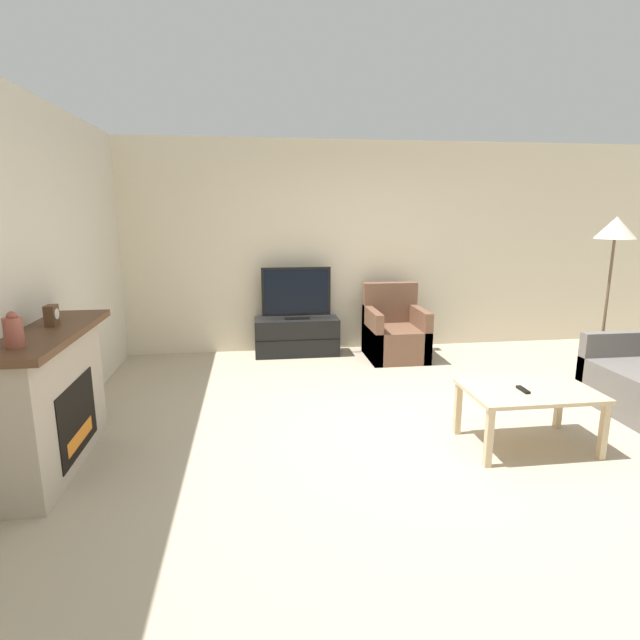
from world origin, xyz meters
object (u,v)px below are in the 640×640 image
object	(u,v)px
mantel_clock	(52,315)
remote	(523,390)
tv	(296,295)
armchair	(394,334)
coffee_table	(529,396)
floor_lamp	(615,237)
fireplace	(50,399)
mantel_vase_left	(13,331)
tv_stand	(297,336)

from	to	relation	value
mantel_clock	remote	world-z (taller)	mantel_clock
tv	armchair	size ratio (longest dim) A/B	0.95
tv	coffee_table	world-z (taller)	tv
coffee_table	mantel_clock	bearing A→B (deg)	175.18
armchair	floor_lamp	distance (m)	2.61
fireplace	coffee_table	size ratio (longest dim) A/B	1.48
mantel_vase_left	remote	distance (m)	3.53
coffee_table	remote	distance (m)	0.11
mantel_clock	armchair	xyz separation A→B (m)	(3.18, 2.22, -0.80)
tv	remote	xyz separation A→B (m)	(1.49, -2.84, -0.30)
mantel_clock	floor_lamp	world-z (taller)	floor_lamp
remote	mantel_vase_left	bearing A→B (deg)	-175.79
fireplace	floor_lamp	distance (m)	5.29
tv	coffee_table	xyz separation A→B (m)	(1.57, -2.80, -0.37)
fireplace	mantel_vase_left	distance (m)	0.74
tv	armchair	xyz separation A→B (m)	(1.21, -0.28, -0.49)
tv	remote	world-z (taller)	tv
fireplace	armchair	world-z (taller)	fireplace
fireplace	mantel_clock	xyz separation A→B (m)	(0.02, 0.14, 0.57)
remote	fireplace	bearing A→B (deg)	177.04
mantel_clock	tv_stand	distance (m)	3.30
armchair	floor_lamp	xyz separation A→B (m)	(1.87, -1.29, 1.27)
tv	armchair	world-z (taller)	tv
tv	mantel_vase_left	bearing A→B (deg)	-122.55
mantel_vase_left	mantel_clock	xyz separation A→B (m)	(0.00, 0.58, -0.03)
fireplace	floor_lamp	size ratio (longest dim) A/B	0.82
floor_lamp	tv_stand	bearing A→B (deg)	152.93
mantel_clock	tv	size ratio (longest dim) A/B	0.17
mantel_vase_left	floor_lamp	world-z (taller)	floor_lamp
armchair	coffee_table	size ratio (longest dim) A/B	0.94
coffee_table	remote	size ratio (longest dim) A/B	6.54
tv_stand	tv	size ratio (longest dim) A/B	1.23
fireplace	mantel_vase_left	size ratio (longest dim) A/B	6.54
mantel_vase_left	tv	xyz separation A→B (m)	(1.97, 3.08, -0.33)
tv_stand	floor_lamp	world-z (taller)	floor_lamp
fireplace	remote	xyz separation A→B (m)	(3.48, -0.19, -0.03)
mantel_clock	coffee_table	size ratio (longest dim) A/B	0.15
fireplace	coffee_table	distance (m)	3.56
tv	fireplace	bearing A→B (deg)	-126.84
remote	floor_lamp	bearing A→B (deg)	38.55
tv_stand	coffee_table	size ratio (longest dim) A/B	1.09
tv_stand	armchair	size ratio (longest dim) A/B	1.17
mantel_vase_left	mantel_clock	size ratio (longest dim) A/B	1.48
armchair	tv	bearing A→B (deg)	166.95
mantel_vase_left	tv_stand	world-z (taller)	mantel_vase_left
fireplace	mantel_vase_left	world-z (taller)	mantel_vase_left
tv_stand	coffee_table	distance (m)	3.22
tv_stand	remote	world-z (taller)	remote
mantel_vase_left	coffee_table	world-z (taller)	mantel_vase_left
floor_lamp	remote	bearing A→B (deg)	-141.59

